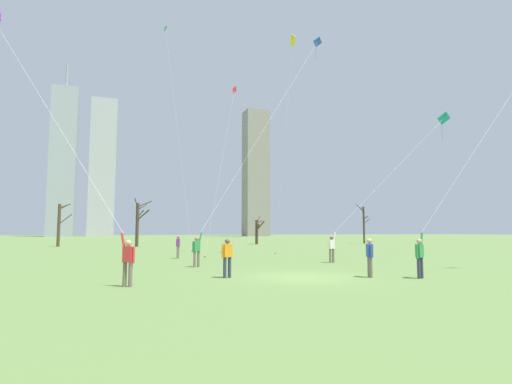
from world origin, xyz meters
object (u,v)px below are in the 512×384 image
object	(u,v)px
distant_kite_low_near_trees_green	(168,52)
bare_tree_right_of_center	(59,224)
kite_flyer_far_back_teal	(349,227)
bare_tree_leftmost	(364,223)
kite_flyer_foreground_right_orange	(441,218)
kite_flyer_midfield_left_blue	(216,217)
kite_flyer_foreground_left_purple	(82,178)
distant_kite_high_overhead_red	(231,109)
bystander_far_off_by_trees	(227,256)
bare_tree_left_of_center	(257,230)
distant_kite_drifting_left_yellow	(291,58)
bare_tree_rightmost	(138,222)
bystander_watching_nearby	(370,256)
bystander_strolling_midfield	(178,246)

from	to	relation	value
distant_kite_low_near_trees_green	bare_tree_right_of_center	world-z (taller)	distant_kite_low_near_trees_green
kite_flyer_far_back_teal	bare_tree_right_of_center	size ratio (longest dim) A/B	2.04
distant_kite_low_near_trees_green	bare_tree_leftmost	distance (m)	38.69
kite_flyer_foreground_right_orange	bare_tree_right_of_center	bearing A→B (deg)	114.55
kite_flyer_midfield_left_blue	kite_flyer_foreground_left_purple	size ratio (longest dim) A/B	1.41
distant_kite_high_overhead_red	bystander_far_off_by_trees	bearing A→B (deg)	-105.94
kite_flyer_foreground_right_orange	bystander_far_off_by_trees	bearing A→B (deg)	162.17
kite_flyer_far_back_teal	bystander_far_off_by_trees	xyz separation A→B (m)	(-9.55, -5.91, -1.27)
kite_flyer_foreground_right_orange	bare_tree_leftmost	distance (m)	48.16
kite_flyer_midfield_left_blue	bare_tree_left_of_center	distance (m)	37.25
distant_kite_drifting_left_yellow	bare_tree_left_of_center	bearing A→B (deg)	76.93
distant_kite_low_near_trees_green	bare_tree_rightmost	bearing A→B (deg)	105.32
kite_flyer_foreground_right_orange	kite_flyer_far_back_teal	bearing A→B (deg)	84.07
kite_flyer_midfield_left_blue	bare_tree_leftmost	distance (m)	45.62
distant_kite_drifting_left_yellow	distant_kite_high_overhead_red	bearing A→B (deg)	138.47
kite_flyer_foreground_left_purple	kite_flyer_far_back_teal	bearing A→B (deg)	19.90
bare_tree_rightmost	kite_flyer_foreground_right_orange	bearing A→B (deg)	-75.38
bare_tree_right_of_center	bare_tree_rightmost	size ratio (longest dim) A/B	0.91
kite_flyer_foreground_left_purple	distant_kite_drifting_left_yellow	distance (m)	24.19
bystander_far_off_by_trees	distant_kite_drifting_left_yellow	xyz separation A→B (m)	(9.43, 14.27, 15.82)
bystander_far_off_by_trees	bare_tree_leftmost	world-z (taller)	bare_tree_leftmost
kite_flyer_midfield_left_blue	bystander_far_off_by_trees	bearing A→B (deg)	-99.04
kite_flyer_foreground_left_purple	bystander_watching_nearby	world-z (taller)	kite_flyer_foreground_left_purple
distant_kite_high_overhead_red	bare_tree_rightmost	xyz separation A→B (m)	(-6.80, 18.60, -9.80)
kite_flyer_far_back_teal	kite_flyer_foreground_left_purple	bearing A→B (deg)	-160.10
kite_flyer_midfield_left_blue	kite_flyer_foreground_left_purple	distance (m)	8.95
bare_tree_rightmost	bare_tree_left_of_center	xyz separation A→B (m)	(17.16, 3.82, -0.91)
bystander_far_off_by_trees	bare_tree_right_of_center	bearing A→B (deg)	105.27
bystander_far_off_by_trees	distant_kite_high_overhead_red	world-z (taller)	distant_kite_high_overhead_red
kite_flyer_foreground_left_purple	distant_kite_high_overhead_red	world-z (taller)	distant_kite_high_overhead_red
distant_kite_low_near_trees_green	distant_kite_high_overhead_red	size ratio (longest dim) A/B	1.66
distant_kite_high_overhead_red	bare_tree_right_of_center	world-z (taller)	distant_kite_high_overhead_red
bare_tree_leftmost	bare_tree_right_of_center	xyz separation A→B (m)	(-43.75, 1.29, -0.35)
bare_tree_left_of_center	distant_kite_low_near_trees_green	bearing A→B (deg)	-140.60
bystander_far_off_by_trees	bare_tree_leftmost	xyz separation A→B (m)	(32.78, 38.88, 2.30)
kite_flyer_foreground_left_purple	bystander_far_off_by_trees	world-z (taller)	kite_flyer_foreground_left_purple
distant_kite_drifting_left_yellow	bare_tree_rightmost	world-z (taller)	distant_kite_drifting_left_yellow
bare_tree_left_of_center	kite_flyer_foreground_right_orange	bearing A→B (deg)	-99.02
bare_tree_rightmost	distant_kite_drifting_left_yellow	bearing A→B (deg)	-63.68
bystander_strolling_midfield	distant_kite_low_near_trees_green	xyz separation A→B (m)	(0.79, 15.42, 21.07)
distant_kite_low_near_trees_green	distant_kite_high_overhead_red	world-z (taller)	distant_kite_low_near_trees_green
bare_tree_right_of_center	bystander_watching_nearby	bearing A→B (deg)	-68.38
distant_kite_low_near_trees_green	bare_tree_left_of_center	world-z (taller)	distant_kite_low_near_trees_green
bare_tree_leftmost	bystander_strolling_midfield	bearing A→B (deg)	-141.66
bystander_strolling_midfield	distant_kite_drifting_left_yellow	size ratio (longest dim) A/B	0.09
bare_tree_right_of_center	bare_tree_left_of_center	xyz separation A→B (m)	(26.49, 0.30, -0.71)
kite_flyer_foreground_right_orange	distant_kite_low_near_trees_green	bearing A→B (deg)	104.43
kite_flyer_far_back_teal	bare_tree_left_of_center	distance (m)	35.08
kite_flyer_foreground_right_orange	bare_tree_right_of_center	distance (m)	47.22
bystander_watching_nearby	distant_kite_drifting_left_yellow	xyz separation A→B (m)	(3.75, 16.10, 15.82)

